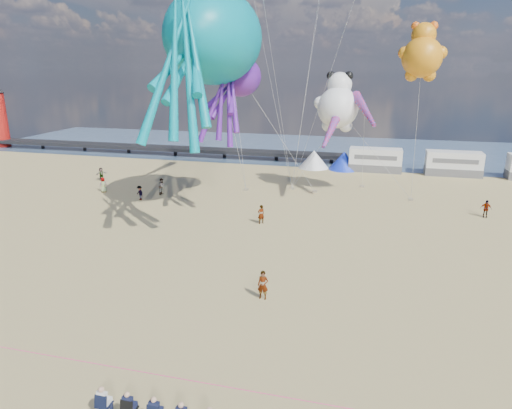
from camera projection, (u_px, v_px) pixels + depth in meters
name	position (u px, v px, depth m)	size (l,w,h in m)	color
ground	(250.00, 325.00, 24.09)	(120.00, 120.00, 0.00)	tan
water	(338.00, 150.00, 75.06)	(120.00, 120.00, 0.00)	#3E5777
pier	(151.00, 148.00, 71.31)	(60.00, 3.00, 0.50)	black
motorhome_0	(375.00, 160.00, 59.29)	(6.60, 2.50, 3.00)	silver
motorhome_1	(453.00, 164.00, 57.01)	(6.60, 2.50, 3.00)	silver
tent_white	(314.00, 159.00, 61.30)	(4.00, 4.00, 2.40)	white
tent_blue	(344.00, 161.00, 60.34)	(4.00, 4.00, 2.40)	#1933CC
rope_line	(219.00, 386.00, 19.45)	(0.03, 0.03, 34.00)	#F2338C
standing_person	(263.00, 285.00, 26.56)	(0.64, 0.42, 1.75)	tan
beachgoer_0	(103.00, 185.00, 49.45)	(0.60, 0.39, 1.64)	#7F6659
beachgoer_1	(162.00, 186.00, 48.51)	(0.87, 0.56, 1.77)	#7F6659
beachgoer_2	(140.00, 193.00, 46.54)	(0.73, 0.57, 1.49)	#7F6659
beachgoer_3	(486.00, 209.00, 41.13)	(1.04, 0.60, 1.61)	#7F6659
beachgoer_4	(101.00, 174.00, 54.65)	(0.90, 0.38, 1.54)	#7F6659
beachgoer_5	(261.00, 214.00, 39.45)	(1.57, 0.50, 1.69)	#7F6659
sandbag_a	(246.00, 190.00, 50.26)	(0.50, 0.35, 0.22)	gray
sandbag_b	(315.00, 192.00, 49.46)	(0.50, 0.35, 0.22)	gray
sandbag_c	(411.00, 200.00, 46.42)	(0.50, 0.35, 0.22)	gray
sandbag_d	(362.00, 187.00, 51.54)	(0.50, 0.35, 0.22)	gray
sandbag_e	(292.00, 188.00, 50.74)	(0.50, 0.35, 0.22)	gray
kite_octopus_teal	(214.00, 37.00, 37.51)	(5.36, 12.51, 14.29)	#028596
kite_octopus_purple	(241.00, 76.00, 42.23)	(3.71, 8.67, 9.91)	#55198D
kite_panda	(338.00, 108.00, 46.59)	(5.07, 4.78, 7.16)	white
kite_teddy_orange	(422.00, 57.00, 40.75)	(4.33, 4.07, 6.11)	orange
windsock_left	(228.00, 30.00, 45.92)	(1.10, 7.33, 7.33)	red
windsock_mid	(365.00, 110.00, 43.62)	(1.00, 5.70, 5.70)	red
windsock_right	(330.00, 132.00, 43.89)	(0.90, 4.81, 4.81)	red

